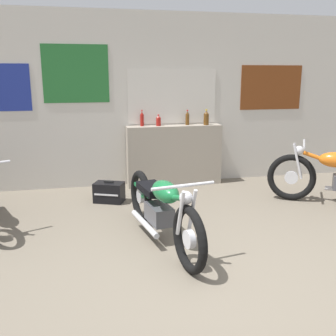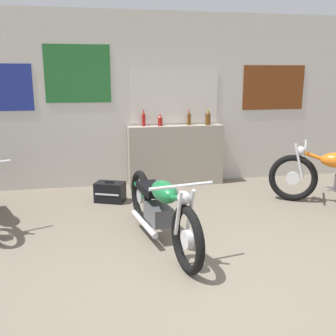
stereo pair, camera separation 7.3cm
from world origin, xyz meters
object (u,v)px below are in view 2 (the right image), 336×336
object	(u,v)px
bottle_left_center	(160,121)
bottle_right_center	(208,118)
motorcycle_green	(160,208)
hard_case_black	(110,192)
bottle_center	(189,118)
bottle_leftmost	(144,119)

from	to	relation	value
bottle_left_center	bottle_right_center	size ratio (longest dim) A/B	0.72
motorcycle_green	hard_case_black	world-z (taller)	motorcycle_green
bottle_left_center	hard_case_black	size ratio (longest dim) A/B	0.38
bottle_center	hard_case_black	world-z (taller)	bottle_center
bottle_leftmost	bottle_right_center	world-z (taller)	bottle_right_center
bottle_leftmost	bottle_center	distance (m)	0.76
motorcycle_green	bottle_leftmost	bearing A→B (deg)	86.37
bottle_leftmost	bottle_left_center	world-z (taller)	bottle_leftmost
bottle_center	bottle_leftmost	bearing A→B (deg)	178.13
bottle_leftmost	hard_case_black	distance (m)	1.39
bottle_leftmost	hard_case_black	xyz separation A→B (m)	(-0.62, -0.78, -0.97)
bottle_left_center	bottle_right_center	distance (m)	0.80
bottle_left_center	motorcycle_green	distance (m)	2.42
bottle_leftmost	motorcycle_green	distance (m)	2.44
bottle_leftmost	bottle_left_center	xyz separation A→B (m)	(0.26, -0.04, -0.03)
bottle_leftmost	motorcycle_green	bearing A→B (deg)	-93.63
bottle_leftmost	bottle_right_center	bearing A→B (deg)	-4.94
bottle_right_center	motorcycle_green	size ratio (longest dim) A/B	0.12
bottle_leftmost	bottle_left_center	bearing A→B (deg)	-9.40
bottle_left_center	hard_case_black	distance (m)	1.48
bottle_right_center	bottle_left_center	bearing A→B (deg)	176.55
bottle_right_center	hard_case_black	xyz separation A→B (m)	(-1.68, -0.69, -0.97)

